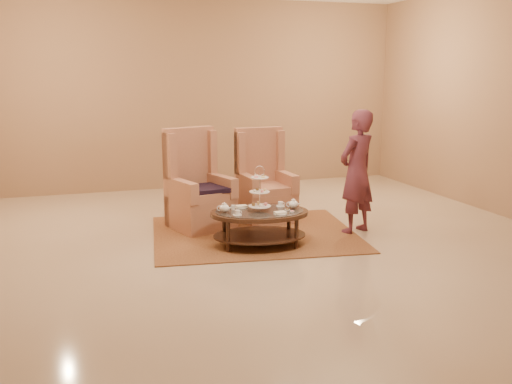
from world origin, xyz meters
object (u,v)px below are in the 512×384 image
object	(u,v)px
tea_table	(260,217)
armchair_left	(197,194)
armchair_right	(264,189)
person	(357,172)

from	to	relation	value
tea_table	armchair_left	xyz separation A→B (m)	(-0.55, 1.13, 0.10)
armchair_left	armchair_right	size ratio (longest dim) A/B	1.03
tea_table	armchair_right	world-z (taller)	armchair_right
armchair_left	armchair_right	xyz separation A→B (m)	(1.04, 0.15, -0.02)
armchair_left	person	world-z (taller)	person
armchair_left	tea_table	bearing A→B (deg)	-81.78
tea_table	armchair_left	bearing A→B (deg)	124.89
tea_table	person	size ratio (longest dim) A/B	0.80
armchair_left	armchair_right	bearing A→B (deg)	-9.50
armchair_right	armchair_left	bearing A→B (deg)	-175.45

